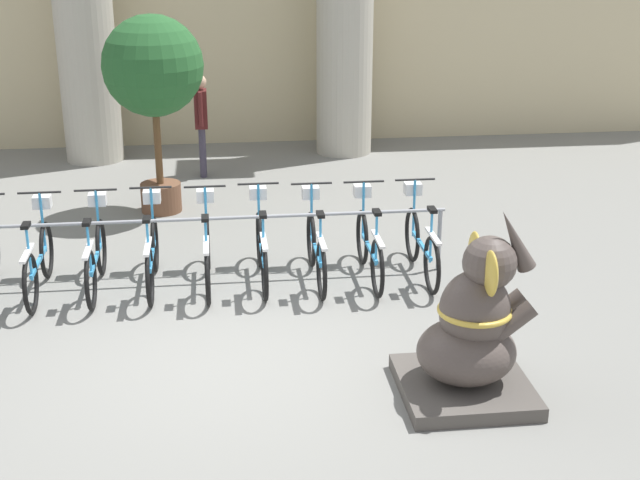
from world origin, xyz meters
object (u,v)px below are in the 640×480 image
object	(u,v)px
bicycle_7	(369,245)
bicycle_8	(421,242)
bicycle_1	(39,259)
person_pedestrian	(201,116)
potted_tree	(153,73)
bicycle_6	(316,247)
bicycle_5	(262,247)
elephant_statue	(472,333)
bicycle_3	(152,252)
bicycle_2	(96,255)
bicycle_4	(207,251)

from	to	relation	value
bicycle_7	bicycle_8	world-z (taller)	same
bicycle_1	person_pedestrian	bearing A→B (deg)	68.42
person_pedestrian	potted_tree	size ratio (longest dim) A/B	0.59
bicycle_1	potted_tree	bearing A→B (deg)	66.59
bicycle_1	bicycle_6	xyz separation A→B (m)	(3.09, -0.01, 0.00)
bicycle_5	elephant_statue	world-z (taller)	elephant_statue
bicycle_3	bicycle_8	size ratio (longest dim) A/B	1.00
potted_tree	bicycle_2	bearing A→B (deg)	-101.96
bicycle_4	bicycle_7	size ratio (longest dim) A/B	1.00
bicycle_8	potted_tree	size ratio (longest dim) A/B	0.61
bicycle_3	bicycle_7	bearing A→B (deg)	-1.48
bicycle_6	person_pedestrian	world-z (taller)	person_pedestrian
bicycle_6	person_pedestrian	xyz separation A→B (m)	(-1.30, 4.55, 0.57)
bicycle_1	bicycle_2	distance (m)	0.62
bicycle_1	potted_tree	distance (m)	3.41
bicycle_5	bicycle_7	xyz separation A→B (m)	(1.24, -0.07, 0.00)
bicycle_5	elephant_statue	size ratio (longest dim) A/B	0.97
bicycle_2	bicycle_7	world-z (taller)	same
bicycle_3	bicycle_7	size ratio (longest dim) A/B	1.00
bicycle_5	potted_tree	distance (m)	3.39
bicycle_3	bicycle_5	bearing A→B (deg)	0.22
bicycle_1	bicycle_2	world-z (taller)	same
bicycle_5	bicycle_7	size ratio (longest dim) A/B	1.00
bicycle_3	elephant_statue	world-z (taller)	elephant_statue
bicycle_2	bicycle_7	bearing A→B (deg)	-0.69
bicycle_2	bicycle_8	world-z (taller)	same
bicycle_1	bicycle_3	distance (m)	1.24
bicycle_6	potted_tree	world-z (taller)	potted_tree
bicycle_2	elephant_statue	distance (m)	4.49
bicycle_7	bicycle_8	bearing A→B (deg)	1.49
person_pedestrian	bicycle_4	bearing A→B (deg)	-89.21
bicycle_1	bicycle_7	xyz separation A→B (m)	(3.71, -0.02, 0.00)
bicycle_4	bicycle_5	distance (m)	0.62
bicycle_2	bicycle_6	size ratio (longest dim) A/B	1.00
bicycle_1	bicycle_8	distance (m)	4.33
bicycle_4	person_pedestrian	xyz separation A→B (m)	(-0.06, 4.52, 0.57)
elephant_statue	bicycle_4	bearing A→B (deg)	129.56
bicycle_3	bicycle_5	distance (m)	1.24
bicycle_4	bicycle_6	size ratio (longest dim) A/B	1.00
bicycle_5	bicycle_7	distance (m)	1.24
bicycle_5	person_pedestrian	xyz separation A→B (m)	(-0.68, 4.48, 0.57)
bicycle_7	bicycle_6	bearing A→B (deg)	179.78
bicycle_7	potted_tree	world-z (taller)	potted_tree
bicycle_3	elephant_statue	bearing A→B (deg)	-43.99
bicycle_7	bicycle_4	bearing A→B (deg)	179.16
bicycle_6	bicycle_8	bearing A→B (deg)	0.63
bicycle_5	bicycle_7	world-z (taller)	same
bicycle_2	bicycle_3	bearing A→B (deg)	2.48
bicycle_4	bicycle_8	bearing A→B (deg)	-0.26
bicycle_2	bicycle_8	xyz separation A→B (m)	(3.71, -0.02, 0.00)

